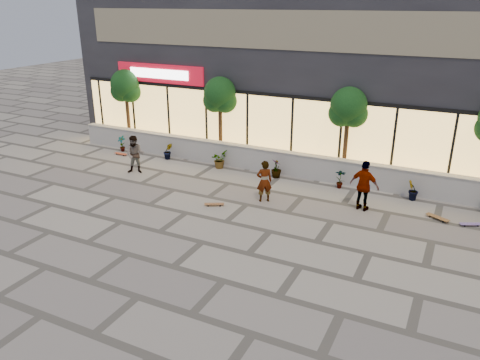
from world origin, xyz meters
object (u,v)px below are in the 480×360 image
at_px(skateboard_left, 121,154).
at_px(skateboard_right_far, 471,224).
at_px(tree_midwest, 220,97).
at_px(skater_center, 264,181).
at_px(skateboard_center, 214,204).
at_px(tree_west, 126,88).
at_px(skater_left, 135,155).
at_px(skater_right_near, 364,186).
at_px(skateboard_right_near, 438,217).
at_px(tree_mideast, 348,109).

relative_size(skateboard_left, skateboard_right_far, 0.99).
height_order(tree_midwest, skateboard_right_far, tree_midwest).
xyz_separation_m(skater_center, skateboard_center, (-1.48, -1.24, -0.74)).
height_order(tree_west, skateboard_right_far, tree_west).
distance_m(skater_left, skateboard_left, 2.95).
relative_size(tree_west, skater_center, 2.41).
bearing_deg(skateboard_center, tree_midwest, 88.49).
height_order(skater_right_near, skateboard_left, skater_right_near).
bearing_deg(skateboard_left, skater_left, -34.89).
bearing_deg(tree_west, skateboard_center, -32.48).
xyz_separation_m(skateboard_left, skateboard_right_near, (14.72, -0.86, 0.01)).
relative_size(skateboard_center, skateboard_right_near, 0.88).
relative_size(tree_west, skateboard_right_near, 4.68).
bearing_deg(tree_west, skateboard_left, -64.92).
height_order(tree_west, tree_midwest, same).
relative_size(skater_left, skateboard_left, 2.32).
xyz_separation_m(skater_left, skateboard_right_near, (12.43, 0.84, -0.76)).
height_order(skateboard_center, skateboard_right_far, same).
distance_m(skater_left, skateboard_right_near, 12.48).
bearing_deg(skater_right_near, skater_center, 26.55).
relative_size(skater_left, skateboard_center, 2.30).
xyz_separation_m(tree_west, skateboard_center, (7.97, -5.07, -2.91)).
relative_size(skater_right_near, skateboard_right_far, 2.56).
relative_size(skater_center, skater_right_near, 0.86).
bearing_deg(skateboard_left, skateboard_center, -23.25).
relative_size(skateboard_center, skateboard_left, 1.01).
bearing_deg(skateboard_right_near, skater_left, -149.32).
distance_m(tree_mideast, skateboard_right_far, 6.45).
xyz_separation_m(skateboard_left, skateboard_right_far, (15.78, -0.89, -0.00)).
relative_size(skater_left, skateboard_right_near, 2.02).
height_order(tree_west, skateboard_left, tree_west).
bearing_deg(skateboard_left, skater_right_near, -4.08).
bearing_deg(skateboard_right_near, tree_west, -162.76).
xyz_separation_m(tree_west, skater_center, (9.45, -3.83, -2.17)).
distance_m(tree_midwest, skateboard_center, 6.35).
xyz_separation_m(skater_right_near, skateboard_right_near, (2.56, 0.35, -0.86)).
bearing_deg(skateboard_center, skater_right_near, -4.80).
xyz_separation_m(tree_mideast, skater_right_near, (1.49, -2.98, -2.05)).
bearing_deg(skateboard_right_far, skateboard_left, 151.20).
bearing_deg(tree_midwest, skateboard_center, -64.04).
height_order(tree_mideast, skateboard_right_far, tree_mideast).
relative_size(tree_midwest, skateboard_center, 5.33).
bearing_deg(skater_center, tree_mideast, -151.90).
xyz_separation_m(skater_center, skateboard_right_near, (6.10, 1.21, -0.73)).
bearing_deg(tree_west, tree_mideast, 0.00).
xyz_separation_m(tree_west, skater_left, (3.12, -3.46, -2.14)).
relative_size(tree_west, tree_mideast, 1.00).
height_order(skater_center, skateboard_center, skater_center).
bearing_deg(tree_midwest, skater_right_near, -21.65).
distance_m(skateboard_right_near, skateboard_right_far, 1.06).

